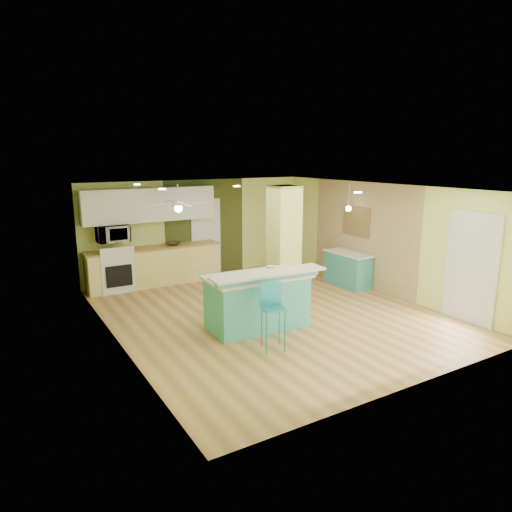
{
  "coord_description": "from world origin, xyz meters",
  "views": [
    {
      "loc": [
        -4.71,
        -7.33,
        3.11
      ],
      "look_at": [
        -0.09,
        0.4,
        1.11
      ],
      "focal_mm": 32.0,
      "sensor_mm": 36.0,
      "label": 1
    }
  ],
  "objects_px": {
    "fruit_bowl": "(173,244)",
    "canister": "(271,270)",
    "side_counter": "(347,269)",
    "peninsula": "(258,300)",
    "bar_stool": "(272,305)"
  },
  "relations": [
    {
      "from": "peninsula",
      "to": "side_counter",
      "type": "distance_m",
      "value": 3.55
    },
    {
      "from": "side_counter",
      "to": "bar_stool",
      "type": "bearing_deg",
      "value": -148.71
    },
    {
      "from": "side_counter",
      "to": "fruit_bowl",
      "type": "bearing_deg",
      "value": 145.44
    },
    {
      "from": "peninsula",
      "to": "fruit_bowl",
      "type": "bearing_deg",
      "value": 95.19
    },
    {
      "from": "peninsula",
      "to": "bar_stool",
      "type": "relative_size",
      "value": 1.95
    },
    {
      "from": "peninsula",
      "to": "canister",
      "type": "height_order",
      "value": "canister"
    },
    {
      "from": "side_counter",
      "to": "canister",
      "type": "relative_size",
      "value": 7.94
    },
    {
      "from": "fruit_bowl",
      "to": "canister",
      "type": "height_order",
      "value": "canister"
    },
    {
      "from": "bar_stool",
      "to": "peninsula",
      "type": "bearing_deg",
      "value": 90.07
    },
    {
      "from": "peninsula",
      "to": "canister",
      "type": "relative_size",
      "value": 13.48
    },
    {
      "from": "peninsula",
      "to": "bar_stool",
      "type": "distance_m",
      "value": 0.96
    },
    {
      "from": "side_counter",
      "to": "canister",
      "type": "height_order",
      "value": "canister"
    },
    {
      "from": "peninsula",
      "to": "fruit_bowl",
      "type": "height_order",
      "value": "peninsula"
    },
    {
      "from": "bar_stool",
      "to": "canister",
      "type": "relative_size",
      "value": 6.9
    },
    {
      "from": "side_counter",
      "to": "fruit_bowl",
      "type": "distance_m",
      "value": 4.31
    }
  ]
}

